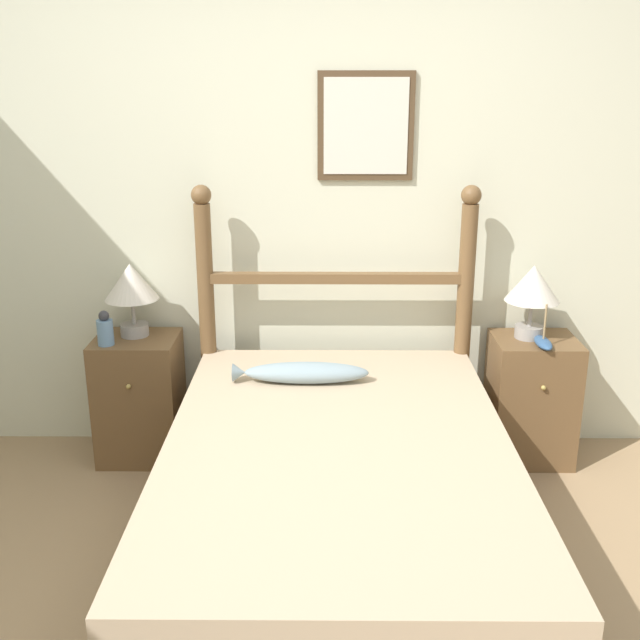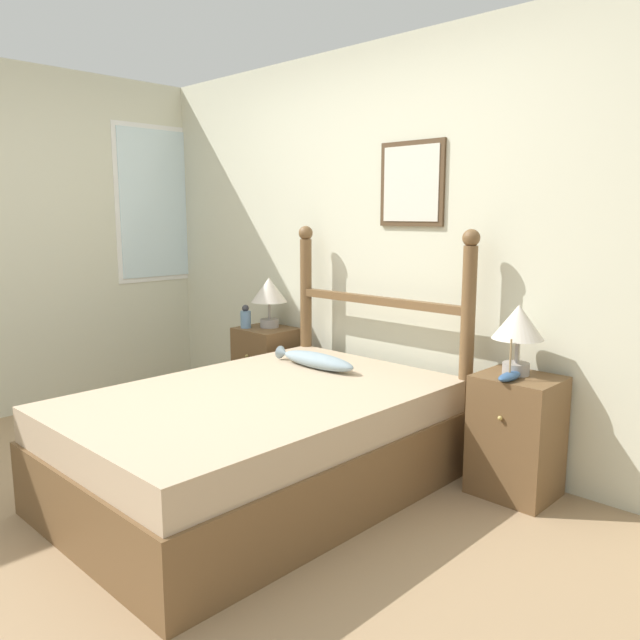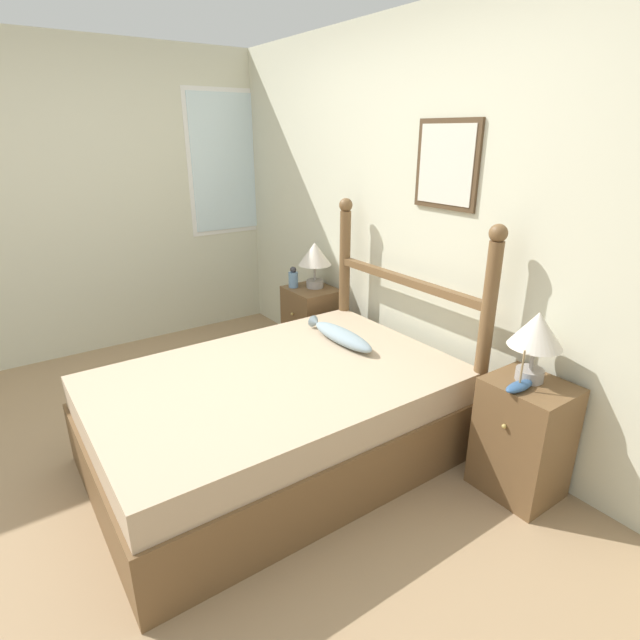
# 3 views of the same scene
# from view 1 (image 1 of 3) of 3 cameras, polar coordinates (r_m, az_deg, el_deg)

# --- Properties ---
(wall_back) EXTENTS (6.40, 0.08, 2.55)m
(wall_back) POSITION_cam_1_polar(r_m,az_deg,el_deg) (3.80, -1.97, 8.76)
(wall_back) COLOR beige
(wall_back) RESTS_ON ground_plane
(bed) EXTENTS (1.37, 2.05, 0.56)m
(bed) POSITION_cam_1_polar(r_m,az_deg,el_deg) (3.05, 1.35, -13.87)
(bed) COLOR brown
(bed) RESTS_ON ground_plane
(headboard) EXTENTS (1.39, 0.10, 1.40)m
(headboard) POSITION_cam_1_polar(r_m,az_deg,el_deg) (3.75, 1.17, 0.50)
(headboard) COLOR brown
(headboard) RESTS_ON ground_plane
(nightstand_left) EXTENTS (0.41, 0.38, 0.65)m
(nightstand_left) POSITION_cam_1_polar(r_m,az_deg,el_deg) (3.96, -13.56, -5.79)
(nightstand_left) COLOR brown
(nightstand_left) RESTS_ON ground_plane
(nightstand_right) EXTENTS (0.41, 0.38, 0.65)m
(nightstand_right) POSITION_cam_1_polar(r_m,az_deg,el_deg) (3.98, 15.75, -5.82)
(nightstand_right) COLOR brown
(nightstand_right) RESTS_ON ground_plane
(table_lamp_left) EXTENTS (0.27, 0.27, 0.37)m
(table_lamp_left) POSITION_cam_1_polar(r_m,az_deg,el_deg) (3.81, -14.20, 2.54)
(table_lamp_left) COLOR gray
(table_lamp_left) RESTS_ON nightstand_left
(table_lamp_right) EXTENTS (0.27, 0.27, 0.37)m
(table_lamp_right) POSITION_cam_1_polar(r_m,az_deg,el_deg) (3.80, 15.90, 2.39)
(table_lamp_right) COLOR gray
(table_lamp_right) RESTS_ON nightstand_right
(bottle) EXTENTS (0.08, 0.08, 0.17)m
(bottle) POSITION_cam_1_polar(r_m,az_deg,el_deg) (3.76, -16.06, -0.74)
(bottle) COLOR #668CB2
(bottle) RESTS_ON nightstand_left
(model_boat) EXTENTS (0.07, 0.19, 0.21)m
(model_boat) POSITION_cam_1_polar(r_m,az_deg,el_deg) (3.76, 16.64, -1.63)
(model_boat) COLOR #335684
(model_boat) RESTS_ON nightstand_right
(fish_pillow) EXTENTS (0.62, 0.14, 0.09)m
(fish_pillow) POSITION_cam_1_polar(r_m,az_deg,el_deg) (3.42, -1.30, -4.03)
(fish_pillow) COLOR #8499A3
(fish_pillow) RESTS_ON bed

